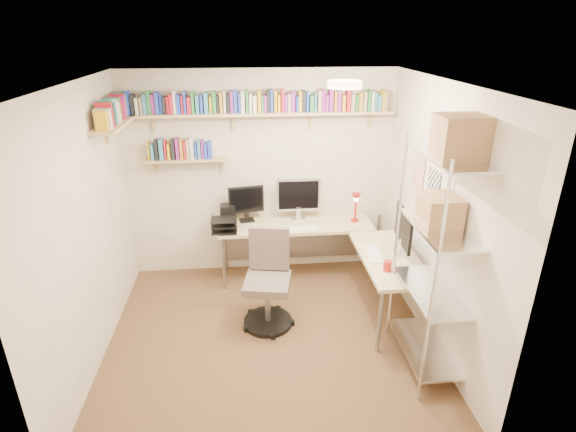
% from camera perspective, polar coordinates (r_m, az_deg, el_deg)
% --- Properties ---
extents(ground, '(3.20, 3.20, 0.00)m').
position_cam_1_polar(ground, '(4.74, -2.38, -15.12)').
color(ground, '#4F3A21').
rests_on(ground, ground).
extents(room_shell, '(3.24, 3.04, 2.52)m').
position_cam_1_polar(room_shell, '(3.98, -2.67, 2.78)').
color(room_shell, '#C1B09D').
rests_on(room_shell, ground).
extents(wall_shelves, '(3.12, 1.09, 0.80)m').
position_cam_1_polar(wall_shelves, '(5.12, -8.49, 12.65)').
color(wall_shelves, tan).
rests_on(wall_shelves, ground).
extents(corner_desk, '(2.16, 1.87, 1.25)m').
position_cam_1_polar(corner_desk, '(5.24, 2.55, -2.03)').
color(corner_desk, beige).
rests_on(corner_desk, ground).
extents(office_chair, '(0.55, 0.56, 1.03)m').
position_cam_1_polar(office_chair, '(4.73, -2.55, -8.82)').
color(office_chair, black).
rests_on(office_chair, ground).
extents(wire_rack, '(0.45, 0.91, 2.32)m').
position_cam_1_polar(wire_rack, '(3.84, 19.34, 1.01)').
color(wire_rack, silver).
rests_on(wire_rack, ground).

